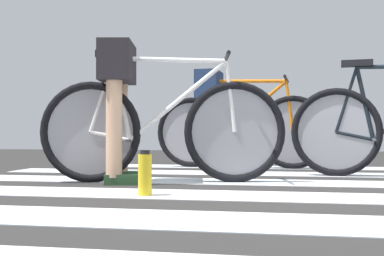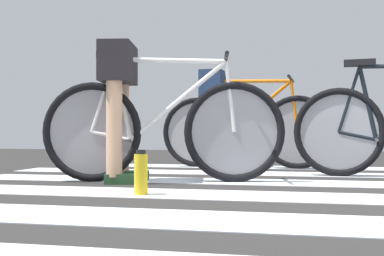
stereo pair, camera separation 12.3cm
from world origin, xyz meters
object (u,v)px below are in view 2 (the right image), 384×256
(cyclist_1_of_3, at_px, (119,93))
(water_bottle, at_px, (141,174))
(bicycle_1_of_3, at_px, (162,128))
(bicycle_3_of_3, at_px, (245,129))
(cyclist_3_of_3, at_px, (215,105))

(cyclist_1_of_3, bearing_deg, water_bottle, -69.90)
(bicycle_1_of_3, height_order, water_bottle, bicycle_1_of_3)
(bicycle_1_of_3, bearing_deg, water_bottle, -93.66)
(bicycle_1_of_3, height_order, bicycle_3_of_3, same)
(cyclist_3_of_3, bearing_deg, bicycle_1_of_3, -90.65)
(bicycle_3_of_3, relative_size, cyclist_3_of_3, 1.77)
(bicycle_1_of_3, xyz_separation_m, water_bottle, (0.07, -0.72, -0.26))
(bicycle_3_of_3, xyz_separation_m, cyclist_3_of_3, (-0.31, 0.02, 0.25))
(cyclist_1_of_3, xyz_separation_m, water_bottle, (0.38, -0.67, -0.52))
(bicycle_3_of_3, xyz_separation_m, water_bottle, (-0.37, -2.23, -0.26))
(bicycle_1_of_3, relative_size, bicycle_3_of_3, 0.99)
(bicycle_1_of_3, bearing_deg, cyclist_1_of_3, -180.00)
(bicycle_3_of_3, height_order, cyclist_3_of_3, cyclist_3_of_3)
(cyclist_3_of_3, height_order, water_bottle, cyclist_3_of_3)
(bicycle_3_of_3, distance_m, cyclist_3_of_3, 0.40)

